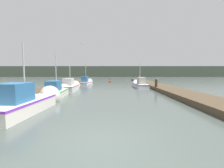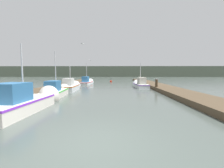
% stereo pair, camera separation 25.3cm
% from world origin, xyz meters
% --- Properties ---
extents(ground_plane, '(200.00, 200.00, 0.00)m').
position_xyz_m(ground_plane, '(0.00, 0.00, 0.00)').
color(ground_plane, '#47514C').
extents(dock_left, '(2.72, 40.00, 0.41)m').
position_xyz_m(dock_left, '(-6.79, 16.00, 0.20)').
color(dock_left, '#4C3D2B').
rests_on(dock_left, ground_plane).
extents(dock_right, '(2.72, 40.00, 0.41)m').
position_xyz_m(dock_right, '(6.79, 16.00, 0.20)').
color(dock_right, '#4C3D2B').
rests_on(dock_right, ground_plane).
extents(distant_shore_ridge, '(120.00, 16.00, 4.98)m').
position_xyz_m(distant_shore_ridge, '(0.00, 72.92, 2.49)').
color(distant_shore_ridge, '#4C5647').
rests_on(distant_shore_ridge, ground_plane).
extents(fishing_boat_0, '(1.94, 5.59, 4.20)m').
position_xyz_m(fishing_boat_0, '(-4.40, 3.92, 0.52)').
color(fishing_boat_0, silver).
rests_on(fishing_boat_0, ground_plane).
extents(fishing_boat_1, '(1.70, 5.14, 4.37)m').
position_xyz_m(fishing_boat_1, '(-4.59, 8.87, 0.46)').
color(fishing_boat_1, silver).
rests_on(fishing_boat_1, ground_plane).
extents(fishing_boat_2, '(1.63, 4.65, 3.30)m').
position_xyz_m(fishing_boat_2, '(-4.60, 13.23, 0.46)').
color(fishing_boat_2, silver).
rests_on(fishing_boat_2, ground_plane).
extents(fishing_boat_3, '(1.65, 5.16, 3.96)m').
position_xyz_m(fishing_boat_3, '(4.26, 17.00, 0.44)').
color(fishing_boat_3, silver).
rests_on(fishing_boat_3, ground_plane).
extents(fishing_boat_4, '(1.87, 4.71, 4.22)m').
position_xyz_m(fishing_boat_4, '(-4.45, 22.86, 0.39)').
color(fishing_boat_4, silver).
rests_on(fishing_boat_4, ground_plane).
extents(mooring_piling_0, '(0.31, 0.31, 1.21)m').
position_xyz_m(mooring_piling_0, '(-5.42, 9.78, 0.61)').
color(mooring_piling_0, '#473523').
rests_on(mooring_piling_0, ground_plane).
extents(mooring_piling_2, '(0.33, 0.33, 1.30)m').
position_xyz_m(mooring_piling_2, '(-5.64, 10.14, 0.65)').
color(mooring_piling_2, '#473523').
rests_on(mooring_piling_2, ground_plane).
extents(mooring_piling_3, '(0.35, 0.35, 1.38)m').
position_xyz_m(mooring_piling_3, '(5.62, 13.43, 0.70)').
color(mooring_piling_3, '#473523').
rests_on(mooring_piling_3, ground_plane).
extents(channel_buoy, '(0.48, 0.48, 0.98)m').
position_xyz_m(channel_buoy, '(-0.24, 28.60, 0.14)').
color(channel_buoy, red).
rests_on(channel_buoy, ground_plane).
extents(seagull_lead, '(0.47, 0.47, 0.12)m').
position_xyz_m(seagull_lead, '(-2.95, 12.60, 5.37)').
color(seagull_lead, white).
extents(seagull_1, '(0.41, 0.52, 0.12)m').
position_xyz_m(seagull_1, '(-3.14, 18.33, 3.97)').
color(seagull_1, white).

